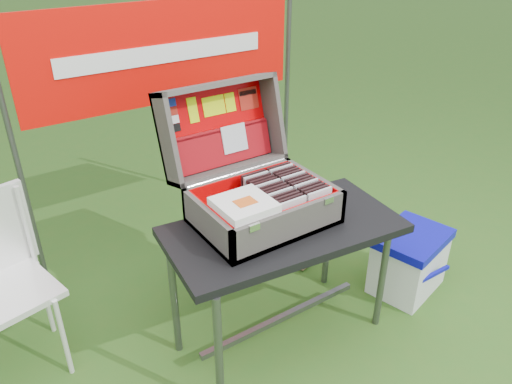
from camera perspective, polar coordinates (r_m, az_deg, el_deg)
ground at (r=2.67m, az=2.53°, el=-17.80°), size 80.00×80.00×0.00m
table at (r=2.53m, az=2.99°, el=-10.49°), size 1.15×0.67×0.69m
table_top at (r=2.34m, az=3.19°, el=-4.34°), size 1.15×0.67×0.04m
table_leg_fl at (r=2.21m, az=-4.27°, el=-18.25°), size 0.04×0.04×0.65m
table_leg_fr at (r=2.69m, az=14.27°, el=-9.24°), size 0.04×0.04×0.65m
table_leg_bl at (r=2.50m, az=-9.32°, el=-12.09°), size 0.04×0.04×0.65m
table_leg_br at (r=2.93m, az=8.20°, el=-5.13°), size 0.04×0.04×0.65m
table_brace at (r=2.67m, az=2.87°, el=-14.19°), size 0.95×0.03×0.03m
suitcase at (r=2.27m, az=0.05°, el=3.41°), size 0.62×0.60×0.57m
suitcase_base_bottom at (r=2.35m, az=0.86°, el=-3.13°), size 0.62×0.44×0.02m
suitcase_base_wall_front at (r=2.17m, az=4.01°, el=-3.94°), size 0.62×0.02×0.17m
suitcase_base_wall_back at (r=2.47m, az=-1.88°, el=0.39°), size 0.62×0.02×0.17m
suitcase_base_wall_left at (r=2.18m, az=-5.57°, el=-3.82°), size 0.02×0.44×0.17m
suitcase_base_wall_right at (r=2.48m, az=6.54°, el=0.31°), size 0.02×0.44×0.17m
suitcase_liner_floor at (r=2.34m, az=0.87°, el=-2.81°), size 0.57×0.39×0.01m
suitcase_latch_left at (r=2.03m, az=-0.19°, el=-4.06°), size 0.05×0.01×0.03m
suitcase_latch_right at (r=2.24m, az=8.31°, el=-0.95°), size 0.05×0.01×0.03m
suitcase_hinge at (r=2.44m, az=-2.06°, el=2.22°), size 0.56×0.02×0.02m
suitcase_lid_back at (r=2.53m, az=-4.64°, el=7.43°), size 0.62×0.14×0.43m
suitcase_lid_rim_far at (r=2.45m, az=-4.70°, el=12.14°), size 0.62×0.17×0.07m
suitcase_lid_rim_near at (r=2.51m, az=-3.07°, el=2.70°), size 0.62×0.17×0.07m
suitcase_lid_rim_left at (r=2.35m, az=-10.16°, el=5.81°), size 0.02×0.28×0.47m
suitcase_lid_rim_right at (r=2.62m, az=1.80°, el=8.70°), size 0.02×0.28×0.47m
suitcase_lid_liner at (r=2.52m, az=-4.48°, el=7.41°), size 0.57×0.11×0.38m
suitcase_liner_wall_front at (r=2.18m, az=3.78°, el=-3.50°), size 0.57×0.01×0.14m
suitcase_liner_wall_back at (r=2.45m, az=-1.70°, el=0.50°), size 0.57×0.01×0.14m
suitcase_liner_wall_left at (r=2.18m, az=-5.23°, el=-3.44°), size 0.01×0.39×0.14m
suitcase_liner_wall_right at (r=2.46m, az=6.29°, el=0.46°), size 0.01×0.39×0.14m
suitcase_lid_pocket at (r=2.52m, az=-3.87°, el=5.10°), size 0.55×0.08×0.18m
suitcase_pocket_edge at (r=2.50m, az=-4.15°, el=7.06°), size 0.54×0.02×0.02m
suitcase_pocket_cd at (r=2.53m, az=-2.50°, el=6.15°), size 0.14×0.05×0.14m
lid_sticker_cc_a at (r=2.41m, az=-9.83°, el=10.01°), size 0.06×0.01×0.04m
lid_sticker_cc_b at (r=2.41m, az=-9.64°, el=9.07°), size 0.06×0.01×0.04m
lid_sticker_cc_c at (r=2.41m, az=-9.46°, el=8.15°), size 0.06×0.01×0.04m
lid_sticker_cc_d at (r=2.42m, az=-9.28°, el=7.22°), size 0.06×0.01×0.04m
lid_card_neon_tall at (r=2.45m, az=-7.22°, el=9.27°), size 0.05×0.04×0.12m
lid_card_neon_main at (r=2.50m, az=-4.84°, el=9.80°), size 0.12×0.03×0.09m
lid_card_neon_small at (r=2.55m, az=-2.97°, el=10.20°), size 0.06×0.03×0.09m
lid_sticker_band at (r=2.60m, az=-0.86°, el=10.64°), size 0.11×0.03×0.11m
lid_sticker_band_bar at (r=2.60m, az=-0.96°, el=11.29°), size 0.10×0.01×0.02m
cd_left_0 at (r=2.20m, az=4.25°, el=-2.64°), size 0.14×0.01×0.16m
cd_left_1 at (r=2.22m, az=3.87°, el=-2.37°), size 0.14×0.01×0.16m
cd_left_2 at (r=2.24m, az=3.49°, el=-2.11°), size 0.14×0.01×0.16m
cd_left_3 at (r=2.25m, az=3.12°, el=-1.84°), size 0.14×0.01×0.16m
cd_left_4 at (r=2.27m, az=2.75°, el=-1.59°), size 0.14×0.01×0.16m
cd_left_5 at (r=2.29m, az=2.39°, el=-1.33°), size 0.14×0.01×0.16m
cd_left_6 at (r=2.30m, az=2.04°, el=-1.08°), size 0.14×0.01×0.16m
cd_left_7 at (r=2.32m, az=1.69°, el=-0.83°), size 0.14×0.01×0.16m
cd_left_8 at (r=2.34m, az=1.34°, el=-0.59°), size 0.14×0.01×0.16m
cd_left_9 at (r=2.36m, az=1.00°, el=-0.35°), size 0.14×0.01×0.16m
cd_left_10 at (r=2.37m, az=0.67°, el=-0.11°), size 0.14×0.01×0.16m
cd_left_11 at (r=2.39m, az=0.34°, el=0.12°), size 0.14×0.01×0.16m
cd_left_12 at (r=2.41m, az=0.01°, el=0.35°), size 0.14×0.01×0.16m
cd_left_13 at (r=2.43m, az=-0.31°, el=0.57°), size 0.14×0.01×0.16m
cd_right_0 at (r=2.29m, az=7.21°, el=-1.54°), size 0.14×0.01×0.16m
cd_right_1 at (r=2.30m, az=6.82°, el=-1.29°), size 0.14×0.01×0.16m
cd_right_2 at (r=2.32m, az=6.44°, el=-1.05°), size 0.14×0.01×0.16m
cd_right_3 at (r=2.34m, az=6.06°, el=-0.80°), size 0.14×0.01×0.16m
cd_right_4 at (r=2.35m, az=5.68°, el=-0.56°), size 0.14×0.01×0.16m
cd_right_5 at (r=2.37m, az=5.31°, el=-0.32°), size 0.14×0.01×0.16m
cd_right_6 at (r=2.38m, az=4.95°, el=-0.09°), size 0.14×0.01×0.16m
cd_right_7 at (r=2.40m, az=4.59°, el=0.15°), size 0.14×0.01×0.16m
cd_right_8 at (r=2.42m, az=4.24°, el=0.37°), size 0.14×0.01×0.16m
cd_right_9 at (r=2.43m, az=3.89°, el=0.60°), size 0.14×0.01×0.16m
cd_right_10 at (r=2.45m, az=3.55°, el=0.82°), size 0.14×0.01×0.16m
cd_right_11 at (r=2.47m, az=3.21°, el=1.04°), size 0.14×0.01×0.16m
cd_right_12 at (r=2.49m, az=2.87°, el=1.26°), size 0.14×0.01×0.16m
cd_right_13 at (r=2.50m, az=2.54°, el=1.47°), size 0.14×0.01×0.16m
songbook_0 at (r=2.14m, az=-1.38°, el=-1.80°), size 0.23×0.23×0.00m
songbook_1 at (r=2.13m, az=-1.38°, el=-1.69°), size 0.23×0.23×0.00m
songbook_2 at (r=2.13m, az=-1.38°, el=-1.57°), size 0.23×0.23×0.00m
songbook_3 at (r=2.13m, az=-1.38°, el=-1.45°), size 0.23×0.23×0.00m
songbook_4 at (r=2.13m, az=-1.39°, el=-1.34°), size 0.23×0.23×0.00m
songbook_5 at (r=2.12m, az=-1.39°, el=-1.22°), size 0.23×0.23×0.00m
songbook_6 at (r=2.12m, az=-1.39°, el=-1.10°), size 0.23×0.23×0.00m
songbook_graphic at (r=2.11m, az=-1.24°, el=-1.12°), size 0.09×0.07×0.00m
cooler at (r=3.07m, az=17.06°, el=-7.57°), size 0.49×0.42×0.38m
cooler_body at (r=3.08m, az=16.99°, el=-7.95°), size 0.47×0.39×0.33m
cooler_lid at (r=2.98m, az=17.50°, el=-5.03°), size 0.49×0.42×0.05m
cooler_handle at (r=2.98m, az=19.61°, el=-8.87°), size 0.25×0.02×0.02m
chair at (r=2.57m, az=-26.60°, el=-10.55°), size 0.49×0.52×0.88m
chair_seat at (r=2.57m, az=-26.65°, el=-10.38°), size 0.48×0.48×0.03m
chair_leg_fr at (r=2.58m, az=-21.12°, el=-15.29°), size 0.02×0.02×0.45m
chair_leg_br at (r=2.84m, az=-22.91°, el=-11.08°), size 0.02×0.02×0.45m
chair_upright_right at (r=2.62m, az=-24.78°, el=-3.46°), size 0.02×0.02×0.42m
cardboard_box at (r=3.22m, az=6.35°, el=-4.53°), size 0.38×0.23×0.37m
banner_post_left at (r=2.80m, az=-25.57°, el=2.86°), size 0.03×0.03×1.70m
banner_post_right at (r=3.41m, az=3.50°, el=10.03°), size 0.03×0.03×1.70m
banner at (r=2.86m, az=-10.33°, el=15.36°), size 1.60×0.02×0.55m
banner_text at (r=2.85m, az=-10.23°, el=15.31°), size 1.20×0.00×0.10m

